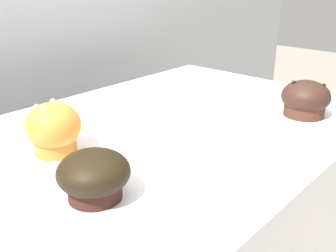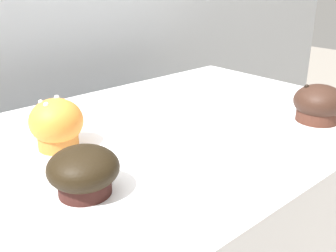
{
  "view_description": "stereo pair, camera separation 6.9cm",
  "coord_description": "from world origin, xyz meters",
  "views": [
    {
      "loc": [
        -0.54,
        -0.51,
        1.25
      ],
      "look_at": [
        -0.06,
        -0.08,
        0.99
      ],
      "focal_mm": 42.0,
      "sensor_mm": 36.0,
      "label": 1
    },
    {
      "loc": [
        -0.49,
        -0.56,
        1.25
      ],
      "look_at": [
        -0.06,
        -0.08,
        0.99
      ],
      "focal_mm": 42.0,
      "sensor_mm": 36.0,
      "label": 2
    }
  ],
  "objects": [
    {
      "name": "muffin_back_left",
      "position": [
        -0.2,
        0.06,
        0.99
      ],
      "size": [
        0.1,
        0.1,
        0.09
      ],
      "color": "orange",
      "rests_on": "display_counter"
    },
    {
      "name": "muffin_back_right",
      "position": [
        0.28,
        -0.18,
        0.98
      ],
      "size": [
        0.11,
        0.11,
        0.08
      ],
      "color": "#46251B",
      "rests_on": "display_counter"
    },
    {
      "name": "muffin_front_center",
      "position": [
        -0.25,
        -0.11,
        0.98
      ],
      "size": [
        0.1,
        0.1,
        0.07
      ],
      "color": "#371916",
      "rests_on": "display_counter"
    },
    {
      "name": "wall_back",
      "position": [
        0.0,
        0.6,
        0.9
      ],
      "size": [
        3.2,
        0.1,
        1.8
      ],
      "primitive_type": "cube",
      "color": "#B2B7BC",
      "rests_on": "ground"
    }
  ]
}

